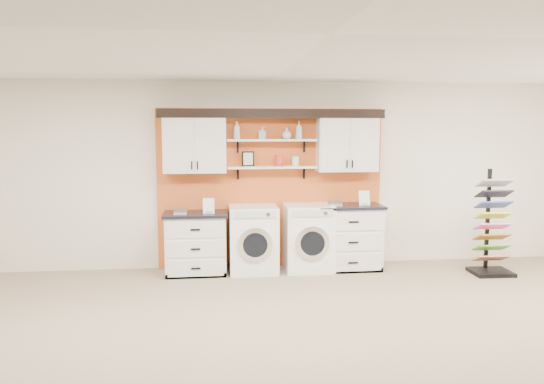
{
  "coord_description": "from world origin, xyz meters",
  "views": [
    {
      "loc": [
        -0.92,
        -3.98,
        2.09
      ],
      "look_at": [
        -0.18,
        2.3,
        1.34
      ],
      "focal_mm": 35.0,
      "sensor_mm": 36.0,
      "label": 1
    }
  ],
  "objects": [
    {
      "name": "ceiling",
      "position": [
        0.0,
        0.0,
        2.8
      ],
      "size": [
        10.0,
        10.0,
        0.0
      ],
      "primitive_type": "plane",
      "rotation": [
        3.14,
        0.0,
        0.0
      ],
      "color": "white",
      "rests_on": "wall_back"
    },
    {
      "name": "wall_back",
      "position": [
        0.0,
        4.0,
        1.4
      ],
      "size": [
        10.0,
        0.0,
        10.0
      ],
      "primitive_type": "plane",
      "rotation": [
        1.57,
        0.0,
        0.0
      ],
      "color": "#EFE4CE",
      "rests_on": "floor"
    },
    {
      "name": "accent_panel",
      "position": [
        0.0,
        3.96,
        1.2
      ],
      "size": [
        3.4,
        0.07,
        2.4
      ],
      "primitive_type": "cube",
      "color": "#D15A23",
      "rests_on": "wall_back"
    },
    {
      "name": "upper_cabinet_left",
      "position": [
        -1.13,
        3.79,
        1.88
      ],
      "size": [
        0.9,
        0.35,
        0.84
      ],
      "color": "silver",
      "rests_on": "wall_back"
    },
    {
      "name": "upper_cabinet_right",
      "position": [
        1.13,
        3.79,
        1.88
      ],
      "size": [
        0.9,
        0.35,
        0.84
      ],
      "color": "silver",
      "rests_on": "wall_back"
    },
    {
      "name": "shelf_lower",
      "position": [
        0.0,
        3.8,
        1.53
      ],
      "size": [
        1.32,
        0.28,
        0.03
      ],
      "primitive_type": "cube",
      "color": "silver",
      "rests_on": "wall_back"
    },
    {
      "name": "shelf_upper",
      "position": [
        0.0,
        3.8,
        1.93
      ],
      "size": [
        1.32,
        0.28,
        0.03
      ],
      "primitive_type": "cube",
      "color": "silver",
      "rests_on": "wall_back"
    },
    {
      "name": "crown_molding",
      "position": [
        0.0,
        3.81,
        2.33
      ],
      "size": [
        3.3,
        0.41,
        0.13
      ],
      "color": "black",
      "rests_on": "wall_back"
    },
    {
      "name": "picture_frame",
      "position": [
        -0.35,
        3.85,
        1.66
      ],
      "size": [
        0.18,
        0.02,
        0.22
      ],
      "color": "black",
      "rests_on": "shelf_lower"
    },
    {
      "name": "canister_red",
      "position": [
        0.1,
        3.8,
        1.62
      ],
      "size": [
        0.11,
        0.11,
        0.16
      ],
      "primitive_type": "cylinder",
      "color": "red",
      "rests_on": "shelf_lower"
    },
    {
      "name": "canister_cream",
      "position": [
        0.35,
        3.8,
        1.61
      ],
      "size": [
        0.1,
        0.1,
        0.14
      ],
      "primitive_type": "cylinder",
      "color": "silver",
      "rests_on": "shelf_lower"
    },
    {
      "name": "base_cabinet_left",
      "position": [
        -1.13,
        3.64,
        0.45
      ],
      "size": [
        0.91,
        0.66,
        0.9
      ],
      "color": "silver",
      "rests_on": "floor"
    },
    {
      "name": "base_cabinet_right",
      "position": [
        1.13,
        3.64,
        0.49
      ],
      "size": [
        0.99,
        0.66,
        0.97
      ],
      "color": "silver",
      "rests_on": "floor"
    },
    {
      "name": "washer",
      "position": [
        -0.3,
        3.64,
        0.49
      ],
      "size": [
        0.7,
        0.71,
        0.98
      ],
      "color": "white",
      "rests_on": "floor"
    },
    {
      "name": "dryer",
      "position": [
        0.52,
        3.64,
        0.49
      ],
      "size": [
        0.7,
        0.71,
        0.98
      ],
      "color": "white",
      "rests_on": "floor"
    },
    {
      "name": "sample_rack",
      "position": [
        3.12,
        3.11,
        0.5
      ],
      "size": [
        0.57,
        0.48,
        1.52
      ],
      "rotation": [
        0.0,
        0.0,
        -0.03
      ],
      "color": "black",
      "rests_on": "floor"
    },
    {
      "name": "soap_bottle_a",
      "position": [
        -0.52,
        3.8,
        2.07
      ],
      "size": [
        0.14,
        0.14,
        0.26
      ],
      "primitive_type": "imported",
      "rotation": [
        0.0,
        0.0,
        -0.63
      ],
      "color": "silver",
      "rests_on": "shelf_upper"
    },
    {
      "name": "soap_bottle_b",
      "position": [
        -0.14,
        3.8,
        2.04
      ],
      "size": [
        0.11,
        0.11,
        0.18
      ],
      "primitive_type": "imported",
      "rotation": [
        0.0,
        0.0,
        1.1
      ],
      "color": "silver",
      "rests_on": "shelf_upper"
    },
    {
      "name": "soap_bottle_c",
      "position": [
        0.22,
        3.8,
        2.03
      ],
      "size": [
        0.13,
        0.13,
        0.17
      ],
      "primitive_type": "imported",
      "rotation": [
        0.0,
        0.0,
        -0.02
      ],
      "color": "silver",
      "rests_on": "shelf_upper"
    },
    {
      "name": "soap_bottle_d",
      "position": [
        0.4,
        3.8,
        2.07
      ],
      "size": [
        0.12,
        0.12,
        0.26
      ],
      "primitive_type": "imported",
      "rotation": [
        0.0,
        0.0,
        -0.23
      ],
      "color": "silver",
      "rests_on": "shelf_upper"
    }
  ]
}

